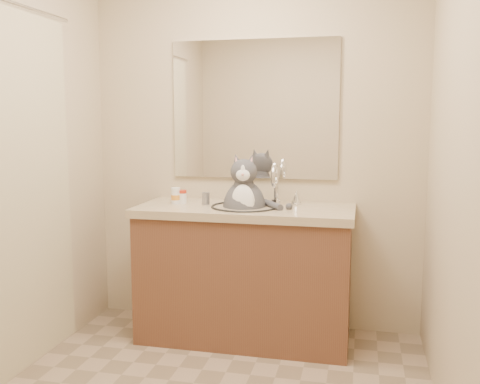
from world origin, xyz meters
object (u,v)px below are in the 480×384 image
Objects in this scene: pill_bottle_redcap at (183,197)px; pill_bottle_orange at (176,196)px; cat at (244,204)px; grey_canister at (206,198)px.

pill_bottle_orange is (-0.04, -0.01, 0.00)m from pill_bottle_redcap.
cat is 0.46m from pill_bottle_orange.
cat is 0.26m from grey_canister.
pill_bottle_redcap is 0.85× the size of pill_bottle_orange.
pill_bottle_orange reaches higher than grey_canister.
cat reaches higher than grey_canister.
pill_bottle_redcap is at bearing 18.02° from pill_bottle_orange.
pill_bottle_orange is at bearing -178.35° from grey_canister.
pill_bottle_orange is (-0.46, 0.02, 0.04)m from cat.
grey_canister is (-0.26, 0.02, 0.03)m from cat.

